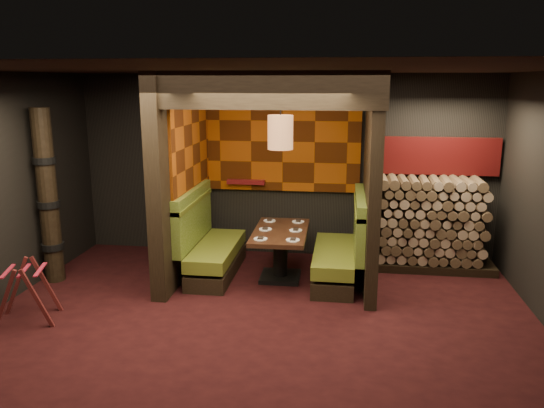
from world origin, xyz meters
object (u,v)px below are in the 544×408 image
Objects in this scene: booth_bench_left at (209,247)px; totem_column at (48,198)px; booth_bench_right at (342,253)px; pendant_lamp at (280,132)px; dining_table at (280,246)px; firewood_stack at (435,224)px; luggage_rack at (26,290)px.

totem_column is (-2.09, -0.55, 0.79)m from booth_bench_left.
booth_bench_right is 0.67× the size of totem_column.
pendant_lamp reaches higher than booth_bench_left.
pendant_lamp reaches higher than dining_table.
totem_column reaches higher than booth_bench_left.
dining_table is (1.04, -0.07, 0.08)m from booth_bench_left.
firewood_stack reaches higher than booth_bench_right.
luggage_rack is at bearing -133.66° from booth_bench_left.
totem_column is at bearing -172.14° from booth_bench_right.
firewood_stack is at bearing 27.35° from booth_bench_right.
booth_bench_left is at bearing 14.75° from totem_column.
pendant_lamp is at bearing -90.00° from dining_table.
totem_column is at bearing 106.68° from luggage_rack.
booth_bench_right is 4.10m from totem_column.
firewood_stack is at bearing 26.71° from luggage_rack.
firewood_stack is at bearing 12.17° from booth_bench_left.
booth_bench_left is 1.89m from booth_bench_right.
luggage_rack is (-1.71, -1.80, -0.02)m from booth_bench_left.
dining_table is 0.57× the size of totem_column.
dining_table is at bearing -175.29° from booth_bench_right.
firewood_stack is (2.20, 0.82, -1.39)m from pendant_lamp.
dining_table is 1.59m from pendant_lamp.
booth_bench_right is at bearing 4.71° from dining_table.
luggage_rack is 1.53m from totem_column.
pendant_lamp is 3.28m from totem_column.
totem_column reaches higher than booth_bench_right.
totem_column reaches higher than firewood_stack.
pendant_lamp is 2.73m from firewood_stack.
dining_table is at bearing 32.06° from luggage_rack.
firewood_stack is (2.20, 0.77, 0.20)m from dining_table.
firewood_stack reaches higher than luggage_rack.
booth_bench_right is 0.92× the size of firewood_stack.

